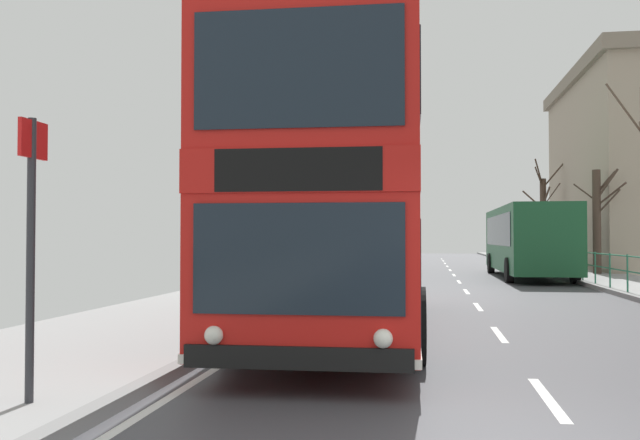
{
  "coord_description": "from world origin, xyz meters",
  "views": [
    {
      "loc": [
        -1.26,
        -4.87,
        1.69
      ],
      "look_at": [
        -2.77,
        4.83,
        1.95
      ],
      "focal_mm": 38.11,
      "sensor_mm": 36.0,
      "label": 1
    }
  ],
  "objects_px": {
    "background_bus_far_lane": "(527,239)",
    "bare_tree_far_01": "(543,218)",
    "bare_tree_far_02": "(598,219)",
    "double_decker_bus_main": "(346,205)",
    "bus_stop_sign_near": "(31,227)"
  },
  "relations": [
    {
      "from": "bare_tree_far_01",
      "to": "bare_tree_far_02",
      "type": "height_order",
      "value": "bare_tree_far_01"
    },
    {
      "from": "bare_tree_far_02",
      "to": "bare_tree_far_01",
      "type": "bearing_deg",
      "value": 93.87
    },
    {
      "from": "double_decker_bus_main",
      "to": "bus_stop_sign_near",
      "type": "xyz_separation_m",
      "value": [
        -2.26,
        -6.4,
        -0.5
      ]
    },
    {
      "from": "double_decker_bus_main",
      "to": "bare_tree_far_02",
      "type": "bearing_deg",
      "value": 64.67
    },
    {
      "from": "double_decker_bus_main",
      "to": "bare_tree_far_02",
      "type": "distance_m",
      "value": 20.67
    },
    {
      "from": "background_bus_far_lane",
      "to": "bus_stop_sign_near",
      "type": "bearing_deg",
      "value": -108.35
    },
    {
      "from": "background_bus_far_lane",
      "to": "bare_tree_far_01",
      "type": "xyz_separation_m",
      "value": [
        2.46,
        10.82,
        1.23
      ]
    },
    {
      "from": "bare_tree_far_01",
      "to": "bus_stop_sign_near",
      "type": "bearing_deg",
      "value": -106.67
    },
    {
      "from": "bare_tree_far_01",
      "to": "bare_tree_far_02",
      "type": "relative_size",
      "value": 1.35
    },
    {
      "from": "double_decker_bus_main",
      "to": "bare_tree_far_01",
      "type": "height_order",
      "value": "bare_tree_far_01"
    },
    {
      "from": "double_decker_bus_main",
      "to": "bus_stop_sign_near",
      "type": "bearing_deg",
      "value": -109.41
    },
    {
      "from": "double_decker_bus_main",
      "to": "background_bus_far_lane",
      "type": "bearing_deg",
      "value": 72.03
    },
    {
      "from": "bus_stop_sign_near",
      "to": "bare_tree_far_02",
      "type": "bearing_deg",
      "value": 66.13
    },
    {
      "from": "bus_stop_sign_near",
      "to": "bare_tree_far_01",
      "type": "xyz_separation_m",
      "value": [
        10.44,
        34.86,
        1.07
      ]
    },
    {
      "from": "double_decker_bus_main",
      "to": "bus_stop_sign_near",
      "type": "height_order",
      "value": "double_decker_bus_main"
    }
  ]
}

